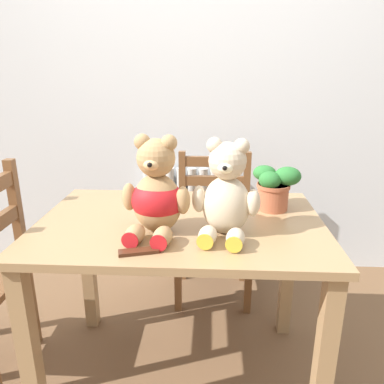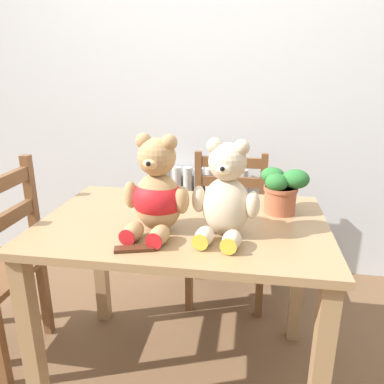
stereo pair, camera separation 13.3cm
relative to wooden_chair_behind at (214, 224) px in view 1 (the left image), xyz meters
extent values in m
cube|color=silver|center=(-0.14, 0.36, 0.85)|extent=(8.00, 0.04, 2.60)
cylinder|color=beige|center=(-0.44, 0.29, -0.09)|extent=(0.06, 0.06, 0.71)
cylinder|color=beige|center=(-0.36, 0.29, -0.09)|extent=(0.06, 0.06, 0.71)
cylinder|color=beige|center=(-0.29, 0.29, -0.09)|extent=(0.06, 0.06, 0.71)
cylinder|color=beige|center=(-0.22, 0.29, -0.09)|extent=(0.06, 0.06, 0.71)
cylinder|color=beige|center=(-0.14, 0.29, -0.09)|extent=(0.06, 0.06, 0.71)
cylinder|color=beige|center=(-0.07, 0.29, -0.09)|extent=(0.06, 0.06, 0.71)
cylinder|color=beige|center=(0.00, 0.29, -0.09)|extent=(0.06, 0.06, 0.71)
cylinder|color=beige|center=(0.07, 0.29, -0.09)|extent=(0.06, 0.06, 0.71)
cube|color=beige|center=(-0.18, 0.29, -0.43)|extent=(0.59, 0.10, 0.04)
cube|color=#9E7A51|center=(-0.14, -0.69, 0.29)|extent=(1.12, 0.75, 0.03)
cube|color=#9E7A51|center=(-0.65, -1.02, -0.09)|extent=(0.06, 0.06, 0.72)
cube|color=#9E7A51|center=(0.37, -1.02, -0.09)|extent=(0.06, 0.06, 0.72)
cube|color=#9E7A51|center=(-0.65, -0.37, -0.09)|extent=(0.06, 0.06, 0.72)
cube|color=#9E7A51|center=(0.37, -0.37, -0.09)|extent=(0.06, 0.06, 0.72)
cube|color=brown|center=(0.00, -0.05, 0.00)|extent=(0.43, 0.39, 0.03)
cube|color=brown|center=(0.20, -0.22, -0.23)|extent=(0.04, 0.04, 0.43)
cube|color=brown|center=(-0.20, -0.22, -0.23)|extent=(0.04, 0.04, 0.43)
cube|color=brown|center=(0.20, 0.13, -0.02)|extent=(0.04, 0.04, 0.86)
cube|color=brown|center=(-0.20, 0.13, -0.02)|extent=(0.04, 0.04, 0.86)
cube|color=brown|center=(0.00, 0.13, 0.35)|extent=(0.35, 0.03, 0.06)
cube|color=brown|center=(0.00, 0.13, 0.23)|extent=(0.35, 0.03, 0.06)
cube|color=brown|center=(-0.89, -0.53, 0.03)|extent=(0.04, 0.04, 0.95)
ellipsoid|color=tan|center=(-0.21, -0.80, 0.42)|extent=(0.20, 0.17, 0.22)
sphere|color=tan|center=(-0.21, -0.80, 0.58)|extent=(0.14, 0.14, 0.14)
sphere|color=tan|center=(-0.16, -0.80, 0.64)|extent=(0.06, 0.06, 0.06)
sphere|color=tan|center=(-0.26, -0.79, 0.64)|extent=(0.06, 0.06, 0.06)
ellipsoid|color=#E5B279|center=(-0.22, -0.85, 0.57)|extent=(0.06, 0.06, 0.04)
sphere|color=black|center=(-0.22, -0.87, 0.58)|extent=(0.02, 0.02, 0.02)
ellipsoid|color=tan|center=(-0.12, -0.83, 0.44)|extent=(0.06, 0.06, 0.10)
ellipsoid|color=tan|center=(-0.31, -0.80, 0.44)|extent=(0.06, 0.06, 0.10)
ellipsoid|color=tan|center=(-0.18, -0.92, 0.34)|extent=(0.08, 0.12, 0.06)
cylinder|color=red|center=(-0.19, -0.97, 0.34)|extent=(0.06, 0.01, 0.06)
ellipsoid|color=tan|center=(-0.28, -0.90, 0.34)|extent=(0.08, 0.12, 0.06)
cylinder|color=red|center=(-0.28, -0.95, 0.34)|extent=(0.06, 0.01, 0.06)
ellipsoid|color=red|center=(-0.21, -0.80, 0.43)|extent=(0.21, 0.19, 0.16)
ellipsoid|color=beige|center=(0.04, -0.80, 0.41)|extent=(0.19, 0.17, 0.21)
sphere|color=beige|center=(0.04, -0.80, 0.57)|extent=(0.13, 0.13, 0.13)
sphere|color=beige|center=(0.08, -0.80, 0.63)|extent=(0.06, 0.06, 0.06)
sphere|color=beige|center=(-0.01, -0.79, 0.63)|extent=(0.06, 0.06, 0.06)
ellipsoid|color=white|center=(0.03, -0.85, 0.56)|extent=(0.06, 0.06, 0.04)
sphere|color=black|center=(0.02, -0.87, 0.57)|extent=(0.02, 0.02, 0.02)
ellipsoid|color=beige|center=(0.13, -0.83, 0.43)|extent=(0.06, 0.06, 0.10)
ellipsoid|color=beige|center=(-0.06, -0.80, 0.43)|extent=(0.06, 0.06, 0.10)
ellipsoid|color=beige|center=(0.07, -0.91, 0.34)|extent=(0.08, 0.11, 0.06)
cylinder|color=gold|center=(0.06, -0.96, 0.34)|extent=(0.06, 0.01, 0.06)
ellipsoid|color=beige|center=(-0.03, -0.90, 0.34)|extent=(0.08, 0.11, 0.06)
cylinder|color=gold|center=(-0.04, -0.95, 0.34)|extent=(0.06, 0.01, 0.06)
cylinder|color=#B25B3D|center=(0.24, -0.55, 0.36)|extent=(0.13, 0.13, 0.11)
cylinder|color=#B25B3D|center=(0.24, -0.55, 0.41)|extent=(0.14, 0.14, 0.02)
ellipsoid|color=#286B2D|center=(0.30, -0.55, 0.46)|extent=(0.11, 0.10, 0.08)
ellipsoid|color=#286B2D|center=(0.21, -0.50, 0.45)|extent=(0.10, 0.09, 0.06)
ellipsoid|color=#286B2D|center=(0.22, -0.57, 0.44)|extent=(0.09, 0.08, 0.07)
cube|color=#472314|center=(-0.25, -0.98, 0.31)|extent=(0.14, 0.07, 0.01)
camera|label=1|loc=(-0.02, -2.06, 0.87)|focal=35.00mm
camera|label=2|loc=(0.11, -2.05, 0.87)|focal=35.00mm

